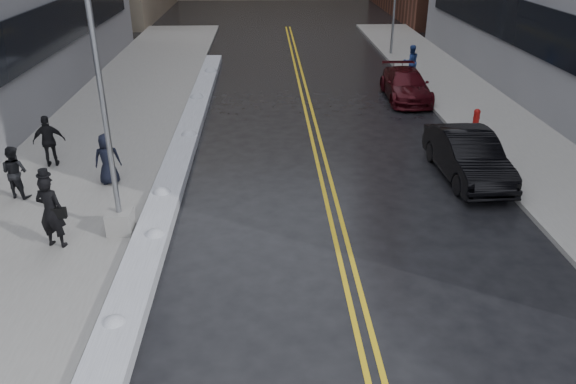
{
  "coord_description": "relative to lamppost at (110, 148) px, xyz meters",
  "views": [
    {
      "loc": [
        0.56,
        -11.13,
        7.56
      ],
      "look_at": [
        1.11,
        1.85,
        1.3
      ],
      "focal_mm": 35.0,
      "sensor_mm": 36.0,
      "label": 1
    }
  ],
  "objects": [
    {
      "name": "lane_line_left",
      "position": [
        5.65,
        8.0,
        -2.53
      ],
      "size": [
        0.12,
        50.0,
        0.01
      ],
      "primitive_type": "cube",
      "color": "gold",
      "rests_on": "ground"
    },
    {
      "name": "pedestrian_b",
      "position": [
        -3.52,
        2.28,
        -1.59
      ],
      "size": [
        0.92,
        0.82,
        1.59
      ],
      "primitive_type": "imported",
      "rotation": [
        0.0,
        0.0,
        2.82
      ],
      "color": "black",
      "rests_on": "sidewalk_west"
    },
    {
      "name": "snow_ridge",
      "position": [
        0.85,
        6.0,
        -2.36
      ],
      "size": [
        0.9,
        30.0,
        0.34
      ],
      "primitive_type": "cube",
      "color": "silver",
      "rests_on": "ground"
    },
    {
      "name": "pedestrian_c",
      "position": [
        -1.04,
        3.13,
        -1.57
      ],
      "size": [
        0.87,
        0.65,
        1.62
      ],
      "primitive_type": "imported",
      "rotation": [
        0.0,
        0.0,
        3.32
      ],
      "color": "black",
      "rests_on": "sidewalk_west"
    },
    {
      "name": "pedestrian_east",
      "position": [
        11.5,
        15.82,
        -1.53
      ],
      "size": [
        0.92,
        0.77,
        1.71
      ],
      "primitive_type": "imported",
      "rotation": [
        0.0,
        0.0,
        3.3
      ],
      "color": "navy",
      "rests_on": "sidewalk_east"
    },
    {
      "name": "lane_line_right",
      "position": [
        5.95,
        8.0,
        -2.53
      ],
      "size": [
        0.12,
        50.0,
        0.01
      ],
      "primitive_type": "cube",
      "color": "gold",
      "rests_on": "ground"
    },
    {
      "name": "pedestrian_d",
      "position": [
        -3.32,
        4.66,
        -1.51
      ],
      "size": [
        1.09,
        0.64,
        1.74
      ],
      "primitive_type": "imported",
      "rotation": [
        0.0,
        0.0,
        3.37
      ],
      "color": "black",
      "rests_on": "sidewalk_west"
    },
    {
      "name": "sidewalk_west",
      "position": [
        -2.45,
        8.0,
        -2.46
      ],
      "size": [
        5.5,
        50.0,
        0.15
      ],
      "primitive_type": "cube",
      "color": "gray",
      "rests_on": "ground"
    },
    {
      "name": "car_black",
      "position": [
        10.38,
        3.42,
        -1.77
      ],
      "size": [
        1.78,
        4.68,
        1.53
      ],
      "primitive_type": "imported",
      "rotation": [
        0.0,
        0.0,
        0.04
      ],
      "color": "black",
      "rests_on": "ground"
    },
    {
      "name": "sidewalk_east",
      "position": [
        13.3,
        8.0,
        -2.46
      ],
      "size": [
        4.0,
        50.0,
        0.15
      ],
      "primitive_type": "cube",
      "color": "gray",
      "rests_on": "ground"
    },
    {
      "name": "lamppost",
      "position": [
        0.0,
        0.0,
        0.0
      ],
      "size": [
        0.65,
        0.65,
        7.62
      ],
      "color": "gray",
      "rests_on": "sidewalk_west"
    },
    {
      "name": "car_maroon",
      "position": [
        10.48,
        12.47,
        -1.86
      ],
      "size": [
        2.03,
        4.72,
        1.35
      ],
      "primitive_type": "imported",
      "rotation": [
        0.0,
        0.0,
        -0.03
      ],
      "color": "#38090E",
      "rests_on": "ground"
    },
    {
      "name": "ground",
      "position": [
        3.3,
        -2.0,
        -2.53
      ],
      "size": [
        160.0,
        160.0,
        0.0
      ],
      "primitive_type": "plane",
      "color": "black",
      "rests_on": "ground"
    },
    {
      "name": "fire_hydrant",
      "position": [
        12.3,
        8.0,
        -1.98
      ],
      "size": [
        0.26,
        0.26,
        0.73
      ],
      "color": "maroon",
      "rests_on": "sidewalk_east"
    },
    {
      "name": "pedestrian_fedora",
      "position": [
        -1.48,
        -0.63,
        -1.42
      ],
      "size": [
        0.79,
        0.61,
        1.93
      ],
      "primitive_type": "imported",
      "rotation": [
        0.0,
        0.0,
        2.91
      ],
      "color": "black",
      "rests_on": "sidewalk_west"
    }
  ]
}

